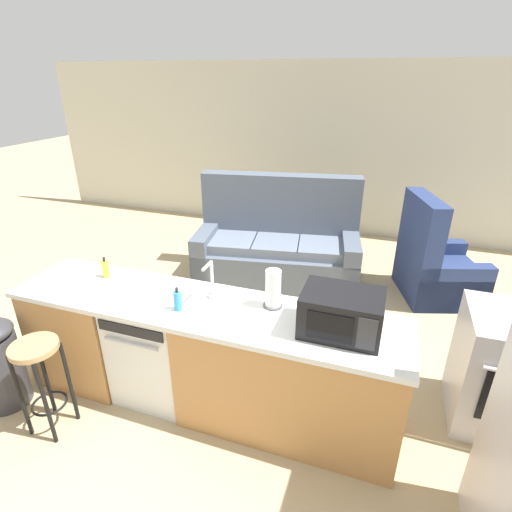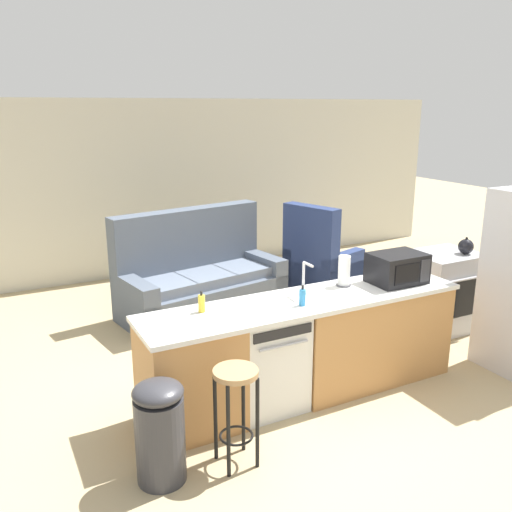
% 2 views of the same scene
% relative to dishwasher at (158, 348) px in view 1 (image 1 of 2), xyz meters
% --- Properties ---
extents(ground_plane, '(24.00, 24.00, 0.00)m').
position_rel_dishwasher_xyz_m(ground_plane, '(0.25, 0.00, -0.42)').
color(ground_plane, tan).
extents(wall_back, '(10.00, 0.06, 2.60)m').
position_rel_dishwasher_xyz_m(wall_back, '(0.55, 4.20, 0.88)').
color(wall_back, beige).
rests_on(wall_back, ground_plane).
extents(kitchen_counter, '(2.94, 0.66, 0.90)m').
position_rel_dishwasher_xyz_m(kitchen_counter, '(0.49, 0.00, -0.00)').
color(kitchen_counter, '#B77F47').
rests_on(kitchen_counter, ground_plane).
extents(dishwasher, '(0.58, 0.61, 0.84)m').
position_rel_dishwasher_xyz_m(dishwasher, '(0.00, 0.00, 0.00)').
color(dishwasher, silver).
rests_on(dishwasher, ground_plane).
extents(microwave, '(0.50, 0.37, 0.28)m').
position_rel_dishwasher_xyz_m(microwave, '(1.39, -0.00, 0.62)').
color(microwave, black).
rests_on(microwave, kitchen_counter).
extents(sink_faucet, '(0.07, 0.18, 0.30)m').
position_rel_dishwasher_xyz_m(sink_faucet, '(0.45, 0.11, 0.61)').
color(sink_faucet, silver).
rests_on(sink_faucet, kitchen_counter).
extents(paper_towel_roll, '(0.14, 0.14, 0.28)m').
position_rel_dishwasher_xyz_m(paper_towel_roll, '(0.90, 0.15, 0.62)').
color(paper_towel_roll, '#4C4C51').
rests_on(paper_towel_roll, kitchen_counter).
extents(soap_bottle, '(0.06, 0.06, 0.18)m').
position_rel_dishwasher_xyz_m(soap_bottle, '(0.29, -0.11, 0.55)').
color(soap_bottle, '#338CCC').
rests_on(soap_bottle, kitchen_counter).
extents(dish_soap_bottle, '(0.06, 0.06, 0.18)m').
position_rel_dishwasher_xyz_m(dish_soap_bottle, '(-0.51, 0.14, 0.55)').
color(dish_soap_bottle, yellow).
rests_on(dish_soap_bottle, kitchen_counter).
extents(bar_stool, '(0.32, 0.32, 0.74)m').
position_rel_dishwasher_xyz_m(bar_stool, '(-0.56, -0.60, 0.11)').
color(bar_stool, tan).
rests_on(bar_stool, ground_plane).
extents(couch, '(2.12, 1.23, 1.27)m').
position_rel_dishwasher_xyz_m(couch, '(0.31, 2.34, -0.03)').
color(couch, '#515B6B').
rests_on(couch, ground_plane).
extents(armchair, '(1.02, 1.05, 1.20)m').
position_rel_dishwasher_xyz_m(armchair, '(2.16, 2.41, -0.07)').
color(armchair, navy).
rests_on(armchair, ground_plane).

